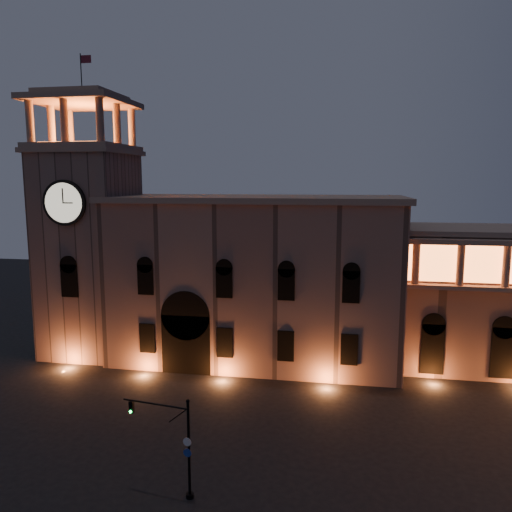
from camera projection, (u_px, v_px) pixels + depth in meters
name	position (u px, v px, depth m)	size (l,w,h in m)	color
ground	(228.00, 472.00, 33.13)	(160.00, 160.00, 0.00)	black
government_building	(255.00, 279.00, 53.53)	(30.80, 12.80, 17.60)	#826055
clock_tower	(90.00, 242.00, 55.18)	(9.80, 9.80, 32.40)	#826055
traffic_light	(177.00, 444.00, 30.24)	(4.62, 0.96, 6.39)	black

